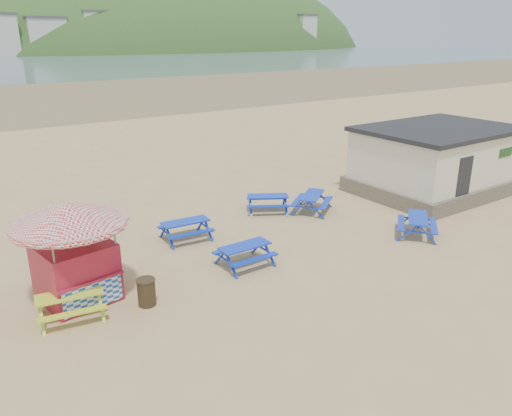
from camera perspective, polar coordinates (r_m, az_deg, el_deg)
ground at (r=18.17m, az=2.03°, el=-4.42°), size 400.00×400.00×0.00m
wet_sand at (r=69.40m, az=-26.84°, el=11.29°), size 400.00×400.00×0.00m
picnic_table_blue_a at (r=18.81m, az=-8.02°, el=-2.53°), size 1.87×1.56×0.74m
picnic_table_blue_b at (r=21.55m, az=1.35°, el=0.52°), size 2.22×2.09×0.73m
picnic_table_blue_c at (r=21.69m, az=6.40°, el=0.59°), size 2.36×2.28×0.77m
picnic_table_blue_d at (r=16.61m, az=-1.28°, el=-5.42°), size 1.75×1.41×0.73m
picnic_table_blue_f at (r=19.98m, az=17.92°, el=-1.98°), size 2.28×2.24×0.75m
picnic_table_yellow at (r=14.63m, az=-20.43°, el=-10.41°), size 1.92×1.64×0.72m
ice_cream_kiosk at (r=14.92m, az=-20.29°, el=-3.43°), size 3.75×3.75×2.94m
litter_bin at (r=14.63m, az=-12.41°, el=-9.35°), size 0.55×0.55×0.80m
amenity_block at (r=25.64m, az=19.91°, el=5.23°), size 7.40×5.40×3.15m
headland_town at (r=263.30m, az=-12.83°, el=15.16°), size 264.00×144.00×108.00m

